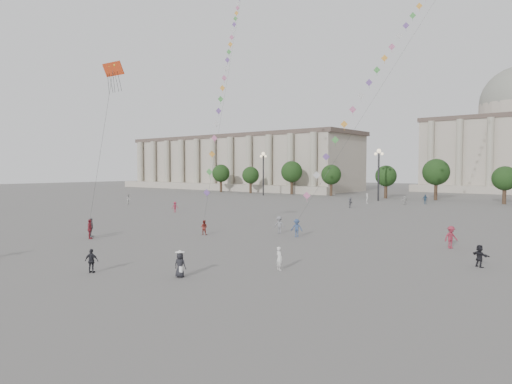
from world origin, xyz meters
The scene contains 24 objects.
ground centered at (0.00, 0.00, 0.00)m, with size 360.00×360.00×0.00m, color #5C5A57.
hall_west centered at (-75.00, 93.89, 8.43)m, with size 84.00×26.22×17.20m.
tree_row centered at (0.00, 78.00, 5.39)m, with size 137.12×5.12×8.00m.
lamp_post_far_west centered at (-45.00, 70.00, 7.35)m, with size 2.00×0.90×10.65m.
lamp_post_mid_west centered at (-15.00, 70.00, 7.35)m, with size 2.00×0.90×10.65m.
person_crowd_0 centered at (-4.80, 68.00, 0.91)m, with size 1.06×0.44×1.82m, color #365779.
person_crowd_1 centered at (-47.53, 32.74, 0.91)m, with size 0.89×0.69×1.82m, color beige.
person_crowd_2 centered at (-28.73, 27.82, 0.81)m, with size 1.04×0.60×1.62m, color #9D2A40.
person_crowd_3 centered at (16.85, 15.48, 0.76)m, with size 1.42×0.45×1.53m, color black.
person_crowd_4 centered at (-7.37, 64.54, 0.78)m, with size 1.45×0.46×1.56m, color beige.
person_crowd_6 centered at (-3.10, 19.73, 0.90)m, with size 1.16×0.67×1.79m, color slate.
person_crowd_8 centered at (13.17, 21.80, 0.94)m, with size 1.21×0.70×1.88m, color maroon.
person_crowd_10 centered at (-13.91, 62.64, 0.95)m, with size 0.69×0.45×1.90m, color silver.
person_crowd_12 centered at (-11.85, 51.84, 0.89)m, with size 1.66×0.53×1.78m, color slate.
person_crowd_13 centered at (6.88, 6.16, 0.78)m, with size 0.57×0.37×1.56m, color silver.
tourist_0 centered at (-14.86, 5.44, 0.94)m, with size 1.10×0.46×1.87m, color maroon.
tourist_3 centered at (-15.83, 6.16, 0.93)m, with size 1.09×0.45×1.86m, color #5E5E62.
tourist_4 centered at (-1.96, -2.08, 0.77)m, with size 0.91×0.38×1.55m, color black.
kite_flyer_0 centered at (-8.41, 14.17, 0.75)m, with size 0.73×0.57×1.49m, color maroon.
kite_flyer_1 centered at (-0.39, 18.89, 0.88)m, with size 1.14×0.66×1.77m, color #324872.
hat_person centered at (3.33, 0.71, 0.83)m, with size 0.87×0.71×1.69m.
dragon_kite centered at (-8.69, 4.18, 14.08)m, with size 4.24×1.01×14.70m.
kite_train_west centered at (-22.89, 34.28, 25.81)m, with size 27.71×37.70×64.95m.
kite_train_mid centered at (4.11, 39.49, 26.48)m, with size 9.19×38.87×60.90m.
Camera 1 is at (24.49, -17.78, 6.71)m, focal length 32.00 mm.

